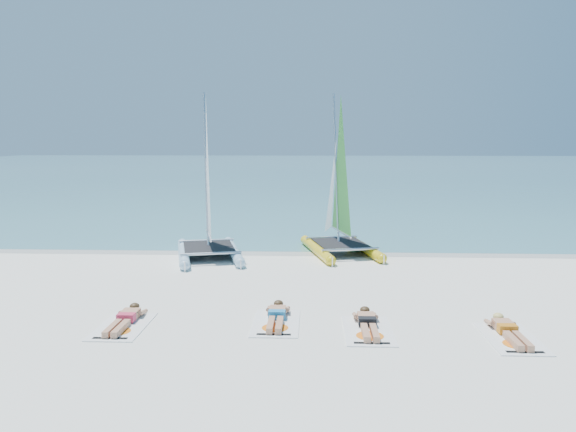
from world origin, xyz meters
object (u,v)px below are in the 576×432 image
(towel_c, at_px, (368,331))
(sunbather_d, at_px, (508,330))
(towel_b, at_px, (276,323))
(sunbather_c, at_px, (367,322))
(catamaran_blue, at_px, (208,206))
(sunbather_a, at_px, (126,318))
(catamaran_yellow, at_px, (337,200))
(sunbather_b, at_px, (277,315))
(towel_a, at_px, (123,326))
(towel_d, at_px, (511,338))

(towel_c, xyz_separation_m, sunbather_d, (2.80, -0.14, 0.11))
(towel_b, relative_size, sunbather_c, 1.07)
(catamaran_blue, height_order, sunbather_c, catamaran_blue)
(catamaran_blue, xyz_separation_m, sunbather_c, (4.69, -7.05, -1.59))
(towel_b, relative_size, sunbather_d, 1.07)
(sunbather_d, bearing_deg, towel_b, 173.48)
(catamaran_blue, distance_m, sunbather_c, 8.62)
(sunbather_a, relative_size, towel_c, 0.93)
(catamaran_yellow, xyz_separation_m, towel_b, (-1.64, -8.04, -1.80))
(catamaran_yellow, xyz_separation_m, towel_c, (0.30, -8.44, -1.80))
(catamaran_blue, bearing_deg, sunbather_b, -81.81)
(catamaran_yellow, height_order, towel_a, catamaran_yellow)
(sunbather_b, bearing_deg, catamaran_blue, 112.46)
(sunbather_a, xyz_separation_m, sunbather_c, (5.18, -0.04, 0.00))
(towel_c, height_order, sunbather_d, sunbather_d)
(towel_d, bearing_deg, sunbather_c, 169.33)
(towel_c, height_order, towel_d, same)
(sunbather_b, relative_size, towel_c, 0.93)
(sunbather_c, bearing_deg, sunbather_b, 168.39)
(catamaran_blue, bearing_deg, sunbather_c, -70.64)
(catamaran_blue, xyz_separation_m, sunbather_d, (7.49, -7.39, -1.59))
(catamaran_blue, distance_m, sunbather_b, 7.37)
(towel_a, distance_m, towel_d, 7.99)
(sunbather_b, xyz_separation_m, sunbather_c, (1.94, -0.40, 0.00))
(towel_c, bearing_deg, sunbather_d, -2.93)
(catamaran_blue, relative_size, towel_b, 3.10)
(sunbather_a, relative_size, towel_d, 0.93)
(catamaran_yellow, bearing_deg, towel_d, -83.97)
(sunbather_a, height_order, sunbather_c, same)
(towel_b, bearing_deg, towel_d, -8.80)
(sunbather_d, bearing_deg, towel_a, 178.72)
(catamaran_blue, bearing_deg, catamaran_yellow, 0.96)
(catamaran_blue, relative_size, sunbather_b, 3.32)
(catamaran_blue, relative_size, catamaran_yellow, 1.00)
(towel_a, relative_size, towel_c, 1.00)
(sunbather_c, bearing_deg, towel_c, -90.00)
(towel_b, relative_size, sunbather_b, 1.07)
(sunbather_a, distance_m, sunbather_d, 7.99)
(towel_a, xyz_separation_m, towel_b, (3.24, 0.36, 0.00))
(catamaran_blue, relative_size, sunbather_c, 3.32)
(sunbather_c, xyz_separation_m, sunbather_d, (2.80, -0.34, 0.00))
(towel_b, bearing_deg, sunbather_c, -6.08)
(towel_a, xyz_separation_m, sunbather_b, (3.24, 0.56, 0.11))
(sunbather_a, bearing_deg, catamaran_yellow, 59.30)
(catamaran_yellow, distance_m, towel_a, 9.88)
(towel_b, bearing_deg, towel_a, -173.60)
(catamaran_blue, relative_size, towel_a, 3.10)
(towel_d, bearing_deg, towel_b, 171.20)
(towel_a, bearing_deg, catamaran_blue, 86.12)
(towel_a, distance_m, sunbather_d, 7.98)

